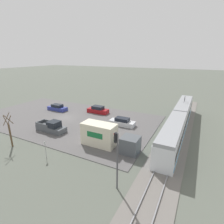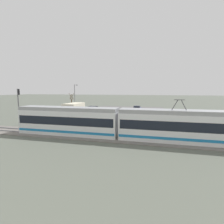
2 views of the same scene
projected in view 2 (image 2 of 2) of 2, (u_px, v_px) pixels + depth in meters
The scene contains 13 objects.
ground_plane at pixel (121, 114), 42.73m from camera, with size 320.00×320.00×0.00m, color #565B51.
road_surface at pixel (121, 113), 42.73m from camera, with size 21.05×36.55×0.08m.
rail_bed at pixel (88, 135), 21.96m from camera, with size 53.41×4.40×0.22m.
light_rail_tram at pixel (119, 123), 20.76m from camera, with size 26.32×2.54×4.64m.
box_truck at pixel (71, 113), 31.33m from camera, with size 2.32×8.40×3.24m.
pickup_truck at pixel (94, 111), 41.74m from camera, with size 1.95×5.37×1.90m.
sedan_car_0 at pixel (145, 114), 37.11m from camera, with size 1.89×4.79×1.57m.
sedan_car_1 at pixel (118, 119), 30.59m from camera, with size 1.72×4.79×1.44m.
sedan_car_2 at pixel (137, 109), 46.92m from camera, with size 1.83×4.77×1.44m.
traffic_light_pole at pixel (19, 102), 28.02m from camera, with size 0.28×0.47×5.91m.
street_tree at pixel (72, 104), 44.25m from camera, with size 1.17×0.97×4.95m.
street_lamp_near_crossing at pixel (75, 95), 49.99m from camera, with size 0.36×1.95×7.33m.
no_parking_sign at pixel (58, 110), 38.04m from camera, with size 0.32×0.08×2.25m.
Camera 2 is at (-8.27, 41.59, 5.75)m, focal length 28.00 mm.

